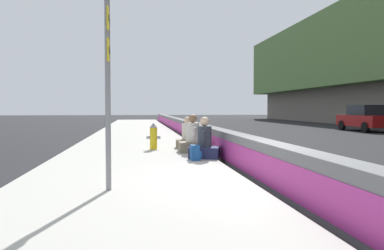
% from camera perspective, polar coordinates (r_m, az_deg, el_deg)
% --- Properties ---
extents(ground_plane, '(160.00, 160.00, 0.00)m').
position_cam_1_polar(ground_plane, '(7.68, 11.65, -8.86)').
color(ground_plane, '#232326').
rests_on(ground_plane, ground).
extents(sidewalk_strip, '(80.00, 4.40, 0.14)m').
position_cam_1_polar(sidewalk_strip, '(7.23, -8.80, -8.97)').
color(sidewalk_strip, '#B5B2A8').
rests_on(sidewalk_strip, ground_plane).
extents(jersey_barrier, '(76.00, 0.45, 0.85)m').
position_cam_1_polar(jersey_barrier, '(7.60, 11.65, -5.72)').
color(jersey_barrier, slate).
rests_on(jersey_barrier, ground_plane).
extents(route_sign_post, '(0.44, 0.09, 3.60)m').
position_cam_1_polar(route_sign_post, '(6.65, -12.11, 8.74)').
color(route_sign_post, gray).
rests_on(route_sign_post, sidewalk_strip).
extents(fire_hydrant, '(0.26, 0.46, 0.88)m').
position_cam_1_polar(fire_hydrant, '(12.99, -5.62, -1.58)').
color(fire_hydrant, gold).
rests_on(fire_hydrant, sidewalk_strip).
extents(seated_person_foreground, '(0.88, 0.97, 1.12)m').
position_cam_1_polar(seated_person_foreground, '(10.74, 1.83, -2.93)').
color(seated_person_foreground, '#23284C').
rests_on(seated_person_foreground, sidewalk_strip).
extents(seated_person_middle, '(0.75, 0.84, 1.17)m').
position_cam_1_polar(seated_person_middle, '(12.15, 0.10, -2.23)').
color(seated_person_middle, '#706651').
rests_on(seated_person_middle, sidewalk_strip).
extents(seated_person_rear, '(0.70, 0.81, 1.07)m').
position_cam_1_polar(seated_person_rear, '(13.47, -0.70, -1.91)').
color(seated_person_rear, '#706651').
rests_on(seated_person_rear, sidewalk_strip).
extents(backpack, '(0.32, 0.28, 0.40)m').
position_cam_1_polar(backpack, '(10.25, 0.48, -4.07)').
color(backpack, navy).
rests_on(backpack, sidewalk_strip).
extents(parked_car_fourth, '(4.54, 2.03, 1.71)m').
position_cam_1_polar(parked_car_fourth, '(27.73, 23.97, 0.93)').
color(parked_car_fourth, maroon).
rests_on(parked_car_fourth, ground_plane).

